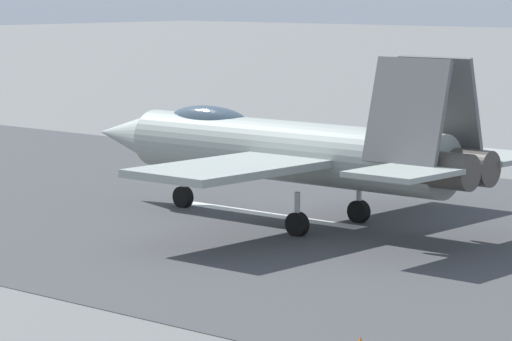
# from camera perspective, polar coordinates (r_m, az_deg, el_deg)

# --- Properties ---
(ground_plane) EXTENTS (400.00, 400.00, 0.00)m
(ground_plane) POSITION_cam_1_polar(r_m,az_deg,el_deg) (45.59, 1.02, -1.99)
(ground_plane) COLOR slate
(runway_strip) EXTENTS (240.00, 26.00, 0.02)m
(runway_strip) POSITION_cam_1_polar(r_m,az_deg,el_deg) (45.58, 1.04, -1.98)
(runway_strip) COLOR #424346
(runway_strip) RESTS_ON ground
(fighter_jet) EXTENTS (16.63, 13.69, 5.67)m
(fighter_jet) POSITION_cam_1_polar(r_m,az_deg,el_deg) (44.13, 1.21, 0.93)
(fighter_jet) COLOR #99A39C
(fighter_jet) RESTS_ON ground
(crew_person) EXTENTS (0.53, 0.52, 1.74)m
(crew_person) POSITION_cam_1_polar(r_m,az_deg,el_deg) (59.54, 1.02, 1.15)
(crew_person) COLOR #1E2338
(crew_person) RESTS_ON ground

